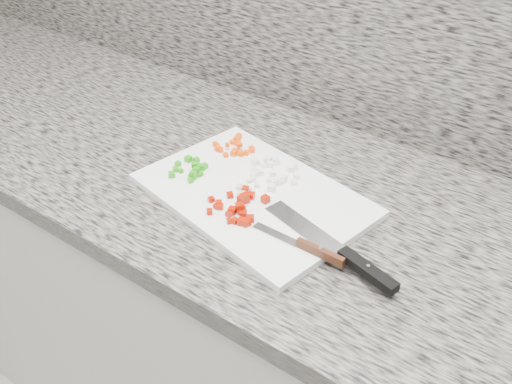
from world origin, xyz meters
TOP-DOWN VIEW (x-y plane):
  - cabinet at (0.00, 1.44)m, footprint 3.92×0.62m
  - countertop at (0.00, 1.44)m, footprint 3.96×0.64m
  - cutting_board at (-0.08, 1.39)m, footprint 0.47×0.36m
  - carrot_pile at (-0.20, 1.49)m, footprint 0.09×0.09m
  - onion_pile at (-0.08, 1.46)m, footprint 0.11×0.10m
  - green_pepper_pile at (-0.22, 1.37)m, footprint 0.07×0.08m
  - red_pepper_pile at (-0.07, 1.33)m, footprint 0.11×0.10m
  - garlic_pile at (-0.09, 1.38)m, footprint 0.04×0.05m
  - chef_knife at (0.15, 1.33)m, footprint 0.28×0.10m
  - paring_knife at (0.09, 1.31)m, footprint 0.17×0.02m

SIDE VIEW (x-z plane):
  - cabinet at x=0.00m, z-range 0.00..0.86m
  - countertop at x=0.00m, z-range 0.86..0.90m
  - cutting_board at x=-0.08m, z-range 0.90..0.91m
  - garlic_pile at x=-0.09m, z-range 0.91..0.92m
  - chef_knife at x=0.15m, z-range 0.91..0.93m
  - carrot_pile at x=-0.20m, z-range 0.91..0.93m
  - onion_pile at x=-0.08m, z-range 0.91..0.93m
  - paring_knife at x=0.09m, z-range 0.91..0.93m
  - green_pepper_pile at x=-0.22m, z-range 0.91..0.93m
  - red_pepper_pile at x=-0.07m, z-range 0.91..0.93m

